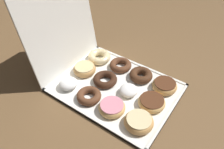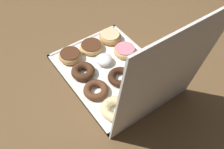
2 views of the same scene
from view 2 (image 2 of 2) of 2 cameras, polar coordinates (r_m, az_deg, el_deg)
ground_plane at (r=1.22m, az=0.03°, el=0.51°), size 3.00×3.00×0.00m
donut_box at (r=1.21m, az=0.03°, el=0.68°), size 0.42×0.54×0.01m
box_lid_open at (r=0.88m, az=12.01°, el=-0.97°), size 0.42×0.09×0.51m
glazed_ring_donut_0 at (r=1.36m, az=-0.43°, el=8.49°), size 0.12×0.12×0.04m
chocolate_frosted_donut_1 at (r=1.30m, az=-4.82°, el=6.16°), size 0.12×0.12×0.03m
chocolate_frosted_donut_2 at (r=1.27m, az=-9.31°, el=4.21°), size 0.11×0.11×0.04m
pink_frosted_donut_3 at (r=1.28m, az=2.89°, el=5.38°), size 0.11×0.11×0.04m
powdered_filled_donut_4 at (r=1.23m, az=-1.93°, el=3.26°), size 0.08×0.08×0.04m
chocolate_cake_ring_donut_5 at (r=1.19m, az=-6.47°, el=0.69°), size 0.11×0.11×0.04m
chocolate_cake_ring_donut_6 at (r=1.22m, az=6.44°, el=2.14°), size 0.11×0.11×0.03m
chocolate_cake_ring_donut_7 at (r=1.16m, az=1.77°, el=-0.58°), size 0.11×0.11×0.03m
chocolate_cake_ring_donut_8 at (r=1.12m, az=-3.61°, el=-3.48°), size 0.11×0.11×0.03m
powdered_filled_donut_9 at (r=1.16m, az=10.27°, el=-1.37°), size 0.09×0.09×0.04m
glazed_ring_donut_10 at (r=1.10m, az=5.69°, el=-4.57°), size 0.11×0.11×0.04m
cruller_donut_11 at (r=1.06m, az=0.66°, el=-7.64°), size 0.12×0.12×0.04m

